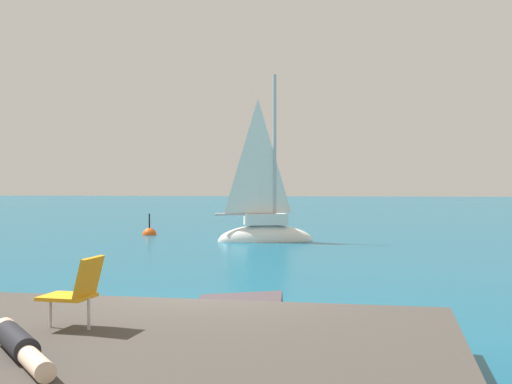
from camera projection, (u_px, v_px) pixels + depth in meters
The scene contains 8 objects.
ground_plane at pixel (206, 328), 10.32m from camera, with size 160.00×160.00×0.00m, color #0F5675.
shore_ledge at pixel (115, 362), 7.30m from camera, with size 7.23×4.58×0.57m, color #423D38.
boulder_seaward at pixel (239, 335), 9.84m from camera, with size 1.56×1.25×0.86m, color #3E3438.
boulder_inland at pixel (339, 338), 9.65m from camera, with size 1.20×0.96×0.66m, color #46343A.
sailboat_near at pixel (265, 231), 24.72m from camera, with size 3.61×1.93×6.55m.
person_sunbather at pixel (20, 345), 6.37m from camera, with size 1.16×1.49×0.25m.
beach_chair at pixel (77, 289), 7.58m from camera, with size 0.66×0.56×0.80m.
marker_buoy at pixel (149, 235), 27.49m from camera, with size 0.56×0.56×1.13m.
Camera 1 is at (1.76, -10.16, 2.22)m, focal length 48.55 mm.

